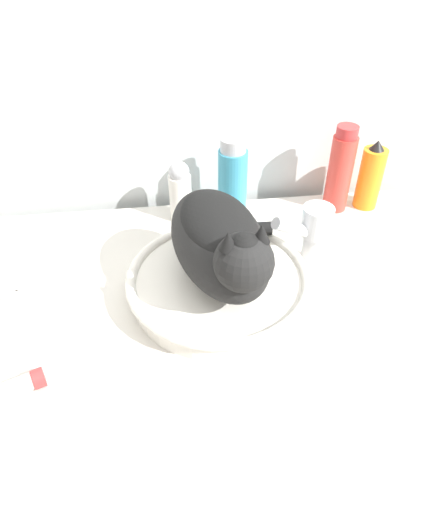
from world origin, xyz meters
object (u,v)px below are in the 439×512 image
at_px(shampoo_bottle_tall, 340,170).
at_px(spray_bottle_trigger, 370,177).
at_px(deodorant_stick, 180,191).
at_px(mouthwash_bottle, 233,180).
at_px(cat, 221,241).
at_px(faucet, 313,231).

distance_m(shampoo_bottle_tall, spray_bottle_trigger, 0.08).
bearing_deg(spray_bottle_trigger, deodorant_stick, 180.00).
height_order(shampoo_bottle_tall, mouthwash_bottle, shampoo_bottle_tall).
bearing_deg(mouthwash_bottle, deodorant_stick, 180.00).
height_order(cat, mouthwash_bottle, cat).
bearing_deg(shampoo_bottle_tall, faucet, -121.41).
bearing_deg(faucet, shampoo_bottle_tall, -141.16).
bearing_deg(cat, shampoo_bottle_tall, 119.45).
distance_m(deodorant_stick, spray_bottle_trigger, 0.45).
bearing_deg(deodorant_stick, mouthwash_bottle, 0.00).
bearing_deg(shampoo_bottle_tall, mouthwash_bottle, -180.00).
distance_m(faucet, spray_bottle_trigger, 0.28).
bearing_deg(deodorant_stick, faucet, -38.44).
bearing_deg(mouthwash_bottle, shampoo_bottle_tall, 0.00).
height_order(shampoo_bottle_tall, spray_bottle_trigger, shampoo_bottle_tall).
height_order(deodorant_stick, mouthwash_bottle, mouthwash_bottle).
bearing_deg(cat, spray_bottle_trigger, 113.31).
relative_size(spray_bottle_trigger, mouthwash_bottle, 0.87).
distance_m(cat, faucet, 0.22).
bearing_deg(cat, deodorant_stick, 179.29).
relative_size(shampoo_bottle_tall, spray_bottle_trigger, 1.22).
distance_m(faucet, deodorant_stick, 0.32).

